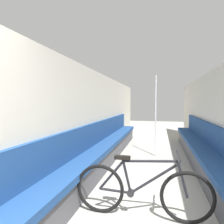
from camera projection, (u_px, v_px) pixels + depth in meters
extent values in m
cube|color=beige|center=(95.00, 117.00, 4.85)|extent=(0.10, 11.11, 2.19)
cube|color=beige|center=(217.00, 119.00, 4.22)|extent=(0.10, 11.11, 2.19)
cube|color=#4C4C51|center=(106.00, 154.00, 4.80)|extent=(0.39, 6.71, 0.39)
cube|color=navy|center=(106.00, 144.00, 4.79)|extent=(0.46, 6.71, 0.10)
cube|color=navy|center=(98.00, 132.00, 4.82)|extent=(0.07, 6.71, 0.49)
cube|color=#4C4C51|center=(202.00, 160.00, 4.29)|extent=(0.39, 6.71, 0.39)
cube|color=navy|center=(202.00, 149.00, 4.28)|extent=(0.46, 6.71, 0.10)
cube|color=navy|center=(213.00, 136.00, 4.22)|extent=(0.07, 6.71, 0.49)
torus|color=black|center=(100.00, 189.00, 2.61)|extent=(0.64, 0.04, 0.64)
torus|color=black|center=(187.00, 198.00, 2.35)|extent=(0.64, 0.04, 0.64)
cylinder|color=black|center=(115.00, 191.00, 2.56)|extent=(0.41, 0.03, 0.05)
cylinder|color=black|center=(111.00, 176.00, 2.56)|extent=(0.32, 0.03, 0.39)
cylinder|color=black|center=(126.00, 175.00, 2.52)|extent=(0.14, 0.03, 0.45)
cylinder|color=black|center=(154.00, 179.00, 2.44)|extent=(0.59, 0.03, 0.44)
cylinder|color=black|center=(149.00, 161.00, 2.44)|extent=(0.68, 0.03, 0.08)
cylinder|color=black|center=(183.00, 180.00, 2.36)|extent=(0.14, 0.03, 0.42)
cylinder|color=black|center=(131.00, 193.00, 2.51)|extent=(0.09, 0.06, 0.09)
cube|color=black|center=(122.00, 158.00, 2.52)|extent=(0.20, 0.07, 0.04)
cylinder|color=black|center=(178.00, 156.00, 2.36)|extent=(0.02, 0.46, 0.02)
cylinder|color=gray|center=(155.00, 156.00, 5.40)|extent=(0.08, 0.08, 0.01)
cylinder|color=silver|center=(156.00, 116.00, 5.35)|extent=(0.04, 0.04, 2.17)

